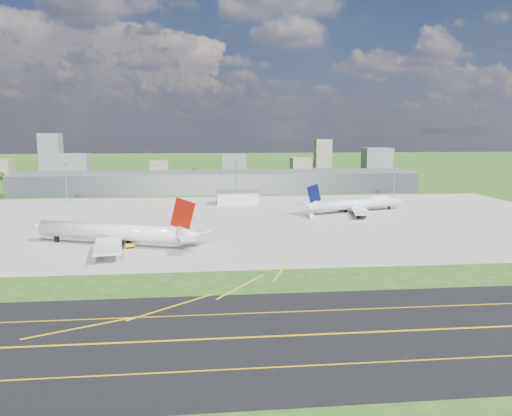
{
  "coord_description": "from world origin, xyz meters",
  "views": [
    {
      "loc": [
        -10.85,
        -216.87,
        46.39
      ],
      "look_at": [
        14.15,
        23.49,
        9.0
      ],
      "focal_mm": 35.0,
      "sensor_mm": 36.0,
      "label": 1
    }
  ],
  "objects": [
    {
      "name": "bldg_c",
      "position": [
        20.0,
        310.0,
        11.0
      ],
      "size": [
        26.0,
        20.0,
        22.0
      ],
      "primitive_type": "cube",
      "color": "slate",
      "rests_on": "ground"
    },
    {
      "name": "tree_far_e",
      "position": [
        160.0,
        285.0,
        4.53
      ],
      "size": [
        6.3,
        6.3,
        7.7
      ],
      "color": "#382314",
      "rests_on": "ground"
    },
    {
      "name": "tree_w",
      "position": [
        -110.0,
        265.0,
        4.86
      ],
      "size": [
        6.75,
        6.75,
        8.25
      ],
      "color": "#382314",
      "rests_on": "ground"
    },
    {
      "name": "bldg_e",
      "position": [
        180.0,
        320.0,
        14.0
      ],
      "size": [
        30.0,
        22.0,
        28.0
      ],
      "primitive_type": "cube",
      "color": "slate",
      "rests_on": "ground"
    },
    {
      "name": "bldg_cw",
      "position": [
        -60.0,
        340.0,
        7.0
      ],
      "size": [
        20.0,
        18.0,
        14.0
      ],
      "primitive_type": "cube",
      "color": "gray",
      "rests_on": "ground"
    },
    {
      "name": "bldg_tall_e",
      "position": [
        140.0,
        410.0,
        18.0
      ],
      "size": [
        20.0,
        18.0,
        36.0
      ],
      "primitive_type": "cube",
      "color": "gray",
      "rests_on": "ground"
    },
    {
      "name": "van_white_far",
      "position": [
        77.04,
        55.35,
        1.21
      ],
      "size": [
        4.95,
        3.08,
        2.39
      ],
      "rotation": [
        0.0,
        0.0,
        0.22
      ],
      "color": "white",
      "rests_on": "ground"
    },
    {
      "name": "mast_center",
      "position": [
        10.0,
        115.0,
        17.71
      ],
      "size": [
        3.5,
        2.0,
        25.9
      ],
      "color": "gray",
      "rests_on": "ground"
    },
    {
      "name": "tug_yellow",
      "position": [
        -41.04,
        -18.44,
        0.94
      ],
      "size": [
        4.13,
        3.21,
        1.8
      ],
      "rotation": [
        0.0,
        0.0,
        0.36
      ],
      "color": "#ECAC0D",
      "rests_on": "ground"
    },
    {
      "name": "airliner_blue_quad",
      "position": [
        76.75,
        58.91,
        4.93
      ],
      "size": [
        66.11,
        50.64,
        17.76
      ],
      "rotation": [
        0.0,
        0.0,
        0.32
      ],
      "color": "silver",
      "rests_on": "ground"
    },
    {
      "name": "van_white_near",
      "position": [
        45.52,
        41.33,
        1.27
      ],
      "size": [
        2.32,
        4.94,
        2.51
      ],
      "rotation": [
        0.0,
        0.0,
        1.58
      ],
      "color": "white",
      "rests_on": "ground"
    },
    {
      "name": "ground",
      "position": [
        0.0,
        150.0,
        0.0
      ],
      "size": [
        1400.0,
        1400.0,
        0.0
      ],
      "primitive_type": "plane",
      "color": "#294917",
      "rests_on": "ground"
    },
    {
      "name": "taxiway",
      "position": [
        0.0,
        -110.0,
        0.03
      ],
      "size": [
        1400.0,
        60.0,
        0.06
      ],
      "primitive_type": "cube",
      "color": "black",
      "rests_on": "ground"
    },
    {
      "name": "apron",
      "position": [
        10.0,
        40.0,
        0.04
      ],
      "size": [
        360.0,
        190.0,
        0.08
      ],
      "primitive_type": "cube",
      "color": "#9A988C",
      "rests_on": "ground"
    },
    {
      "name": "ops_building",
      "position": [
        10.0,
        100.0,
        4.0
      ],
      "size": [
        26.0,
        16.0,
        8.0
      ],
      "primitive_type": "cube",
      "color": "silver",
      "rests_on": "ground"
    },
    {
      "name": "mast_east",
      "position": [
        120.0,
        115.0,
        17.71
      ],
      "size": [
        3.5,
        2.0,
        25.9
      ],
      "color": "gray",
      "rests_on": "ground"
    },
    {
      "name": "tree_far_w",
      "position": [
        -200.0,
        270.0,
        5.18
      ],
      "size": [
        7.2,
        7.2,
        8.8
      ],
      "color": "#382314",
      "rests_on": "ground"
    },
    {
      "name": "bldg_ce",
      "position": [
        100.0,
        350.0,
        8.0
      ],
      "size": [
        22.0,
        24.0,
        16.0
      ],
      "primitive_type": "cube",
      "color": "gray",
      "rests_on": "ground"
    },
    {
      "name": "bldg_w",
      "position": [
        -140.0,
        300.0,
        12.0
      ],
      "size": [
        28.0,
        22.0,
        24.0
      ],
      "primitive_type": "cube",
      "color": "slate",
      "rests_on": "ground"
    },
    {
      "name": "bldg_far_w",
      "position": [
        -220.0,
        320.0,
        9.0
      ],
      "size": [
        24.0,
        20.0,
        18.0
      ],
      "primitive_type": "cube",
      "color": "gray",
      "rests_on": "ground"
    },
    {
      "name": "bldg_tall_w",
      "position": [
        -180.0,
        360.0,
        22.0
      ],
      "size": [
        22.0,
        20.0,
        44.0
      ],
      "primitive_type": "cube",
      "color": "slate",
      "rests_on": "ground"
    },
    {
      "name": "tree_c",
      "position": [
        -20.0,
        280.0,
        5.84
      ],
      "size": [
        8.1,
        8.1,
        9.9
      ],
      "color": "#382314",
      "rests_on": "ground"
    },
    {
      "name": "airliner_red_twin",
      "position": [
        -47.33,
        -13.94,
        5.61
      ],
      "size": [
        73.7,
        55.83,
        21.05
      ],
      "rotation": [
        0.0,
        0.0,
        2.77
      ],
      "color": "silver",
      "rests_on": "ground"
    },
    {
      "name": "terminal",
      "position": [
        0.0,
        165.0,
        7.5
      ],
      "size": [
        300.0,
        42.0,
        15.0
      ],
      "primitive_type": "cube",
      "color": "gray",
      "rests_on": "ground"
    },
    {
      "name": "mast_west",
      "position": [
        -100.0,
        115.0,
        17.71
      ],
      "size": [
        3.5,
        2.0,
        25.9
      ],
      "color": "gray",
      "rests_on": "ground"
    },
    {
      "name": "tree_e",
      "position": [
        70.0,
        275.0,
        5.51
      ],
      "size": [
        7.65,
        7.65,
        9.35
      ],
      "color": "#382314",
      "rests_on": "ground"
    }
  ]
}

